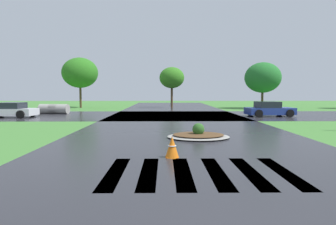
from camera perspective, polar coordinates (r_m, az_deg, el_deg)
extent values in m
cube|color=#2B2B30|center=(13.34, 3.34, -5.07)|extent=(11.40, 80.00, 0.01)
cube|color=#2B2B30|center=(25.69, 1.41, -0.56)|extent=(90.00, 10.26, 0.01)
cube|color=white|center=(7.97, -10.41, -11.56)|extent=(0.45, 3.15, 0.01)
cube|color=white|center=(7.88, -3.81, -11.71)|extent=(0.45, 3.15, 0.01)
cube|color=white|center=(7.88, 2.88, -11.70)|extent=(0.45, 3.15, 0.01)
cube|color=white|center=(7.98, 9.48, -11.53)|extent=(0.45, 3.15, 0.01)
cube|color=white|center=(8.19, 15.81, -11.24)|extent=(0.45, 3.15, 0.01)
cube|color=white|center=(8.48, 21.76, -10.84)|extent=(0.45, 3.15, 0.01)
ellipsoid|color=#9E9B93|center=(13.52, 6.00, -4.73)|extent=(2.88, 2.31, 0.12)
ellipsoid|color=brown|center=(13.50, 6.01, -4.35)|extent=(2.36, 1.89, 0.10)
sphere|color=#2D6023|center=(13.47, 6.02, -3.30)|extent=(0.56, 0.56, 0.56)
cube|color=silver|center=(27.07, -28.73, 0.11)|extent=(4.16, 1.98, 0.56)
cube|color=#1E232B|center=(26.96, -28.45, 1.23)|extent=(1.87, 1.67, 0.50)
cylinder|color=black|center=(28.60, -30.16, -0.01)|extent=(0.65, 0.25, 0.64)
cylinder|color=black|center=(25.58, -27.11, -0.34)|extent=(0.65, 0.25, 0.64)
cylinder|color=black|center=(27.24, -25.20, -0.02)|extent=(0.65, 0.25, 0.64)
cube|color=navy|center=(26.20, 19.41, 0.29)|extent=(4.03, 2.11, 0.57)
cube|color=#1E232B|center=(26.09, 19.03, 1.49)|extent=(1.92, 1.75, 0.53)
cylinder|color=black|center=(27.64, 21.11, 0.15)|extent=(0.65, 0.26, 0.64)
cylinder|color=black|center=(25.92, 22.95, -0.15)|extent=(0.65, 0.26, 0.64)
cylinder|color=black|center=(26.59, 15.94, 0.13)|extent=(0.65, 0.26, 0.64)
cylinder|color=black|center=(24.81, 17.49, -0.19)|extent=(0.65, 0.26, 0.64)
cylinder|color=#9E9B93|center=(29.78, -22.45, 0.67)|extent=(1.88, 1.17, 0.92)
cylinder|color=#9E9B93|center=(29.27, -20.69, 0.66)|extent=(1.88, 1.17, 0.92)
cone|color=orange|center=(9.47, 0.81, -6.78)|extent=(0.45, 0.45, 0.71)
torus|color=white|center=(9.46, 0.81, -6.57)|extent=(0.28, 0.28, 0.04)
cube|color=orange|center=(9.54, 0.81, -8.79)|extent=(0.36, 0.36, 0.03)
cylinder|color=#4C3823|center=(38.85, -16.88, 3.04)|extent=(0.28, 0.28, 2.90)
ellipsoid|color=#2D771E|center=(38.91, -16.98, 7.51)|extent=(4.53, 4.53, 3.85)
cylinder|color=#4C3823|center=(37.22, 0.76, 3.06)|extent=(0.28, 0.28, 2.75)
ellipsoid|color=#357A20|center=(37.25, 0.76, 6.89)|extent=(3.18, 3.18, 2.70)
cylinder|color=#4C3823|center=(37.32, 18.09, 2.48)|extent=(0.28, 0.28, 2.27)
ellipsoid|color=#24702B|center=(37.34, 18.19, 6.57)|extent=(4.35, 4.35, 3.70)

